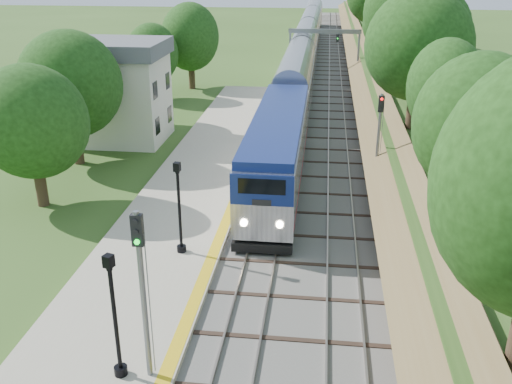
# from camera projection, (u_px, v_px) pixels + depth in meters

# --- Properties ---
(trackbed) EXTENTS (9.50, 170.00, 0.28)m
(trackbed) POSITION_uv_depth(u_px,v_px,m) (319.00, 74.00, 72.74)
(trackbed) COLOR #4C4944
(trackbed) RESTS_ON ground
(platform) EXTENTS (6.40, 68.00, 0.38)m
(platform) POSITION_uv_depth(u_px,v_px,m) (181.00, 213.00, 33.15)
(platform) COLOR #A49C84
(platform) RESTS_ON ground
(yellow_stripe) EXTENTS (0.55, 68.00, 0.01)m
(yellow_stripe) POSITION_uv_depth(u_px,v_px,m) (229.00, 212.00, 32.76)
(yellow_stripe) COLOR gold
(yellow_stripe) RESTS_ON platform
(embankment) EXTENTS (10.64, 170.00, 11.70)m
(embankment) POSITION_uv_depth(u_px,v_px,m) (387.00, 60.00, 71.09)
(embankment) COLOR brown
(embankment) RESTS_ON ground
(station_building) EXTENTS (8.60, 6.60, 8.00)m
(station_building) POSITION_uv_depth(u_px,v_px,m) (113.00, 90.00, 45.47)
(station_building) COLOR beige
(station_building) RESTS_ON ground
(signal_gantry) EXTENTS (8.40, 0.38, 6.20)m
(signal_gantry) POSITION_uv_depth(u_px,v_px,m) (324.00, 41.00, 66.28)
(signal_gantry) COLOR slate
(signal_gantry) RESTS_ON ground
(trees_behind_platform) EXTENTS (7.82, 53.32, 7.21)m
(trees_behind_platform) POSITION_uv_depth(u_px,v_px,m) (104.00, 116.00, 36.43)
(trees_behind_platform) COLOR #332316
(trees_behind_platform) RESTS_ON ground
(train) EXTENTS (3.14, 104.56, 4.62)m
(train) POSITION_uv_depth(u_px,v_px,m) (305.00, 52.00, 74.65)
(train) COLOR black
(train) RESTS_ON trackbed
(lamppost_mid) EXTENTS (0.47, 0.47, 4.76)m
(lamppost_mid) POSITION_uv_depth(u_px,v_px,m) (116.00, 324.00, 19.28)
(lamppost_mid) COLOR black
(lamppost_mid) RESTS_ON platform
(lamppost_far) EXTENTS (0.47, 0.47, 4.70)m
(lamppost_far) POSITION_uv_depth(u_px,v_px,m) (180.00, 213.00, 27.63)
(lamppost_far) COLOR black
(lamppost_far) RESTS_ON platform
(signal_platform) EXTENTS (0.37, 0.29, 6.31)m
(signal_platform) POSITION_uv_depth(u_px,v_px,m) (142.00, 279.00, 18.61)
(signal_platform) COLOR slate
(signal_platform) RESTS_ON platform
(signal_farside) EXTENTS (0.34, 0.27, 6.26)m
(signal_farside) POSITION_uv_depth(u_px,v_px,m) (379.00, 133.00, 35.04)
(signal_farside) COLOR slate
(signal_farside) RESTS_ON ground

